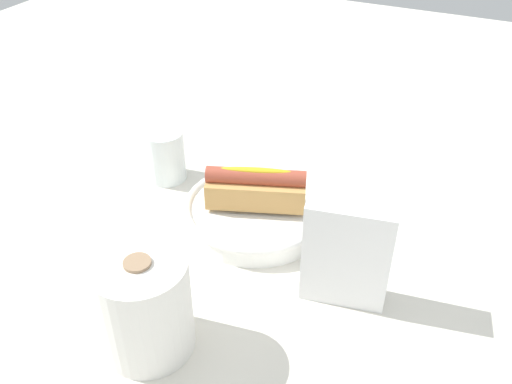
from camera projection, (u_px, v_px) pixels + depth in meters
The scene contains 6 objects.
ground_plane at pixel (261, 222), 0.87m from camera, with size 2.40×2.40×0.00m, color silver.
serving_bowl at pixel (256, 211), 0.86m from camera, with size 0.23×0.23×0.04m.
hotdog_front at pixel (256, 188), 0.83m from camera, with size 0.16×0.10×0.06m.
water_glass at pixel (165, 157), 0.95m from camera, with size 0.07×0.07×0.09m.
paper_towel_roll at pixel (144, 306), 0.64m from camera, with size 0.11×0.11×0.13m.
napkin_box at pixel (347, 252), 0.70m from camera, with size 0.11×0.04×0.15m, color white.
Camera 1 is at (-0.29, 0.62, 0.54)m, focal length 38.72 mm.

